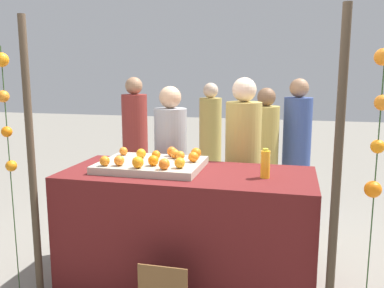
# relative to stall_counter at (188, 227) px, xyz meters

# --- Properties ---
(ground_plane) EXTENTS (24.00, 24.00, 0.00)m
(ground_plane) POSITION_rel_stall_counter_xyz_m (0.00, 0.00, -0.47)
(ground_plane) COLOR gray
(stall_counter) EXTENTS (2.00, 0.87, 0.93)m
(stall_counter) POSITION_rel_stall_counter_xyz_m (0.00, 0.00, 0.00)
(stall_counter) COLOR #5B1919
(stall_counter) RESTS_ON ground_plane
(orange_tray) EXTENTS (0.83, 0.64, 0.06)m
(orange_tray) POSITION_rel_stall_counter_xyz_m (-0.32, 0.04, 0.50)
(orange_tray) COLOR #B2AD99
(orange_tray) RESTS_ON stall_counter
(orange_0) EXTENTS (0.08, 0.08, 0.08)m
(orange_0) POSITION_rel_stall_counter_xyz_m (-0.16, 0.21, 0.57)
(orange_0) COLOR orange
(orange_0) RESTS_ON orange_tray
(orange_1) EXTENTS (0.08, 0.08, 0.08)m
(orange_1) POSITION_rel_stall_counter_xyz_m (-0.45, 0.14, 0.57)
(orange_1) COLOR orange
(orange_1) RESTS_ON orange_tray
(orange_2) EXTENTS (0.08, 0.08, 0.08)m
(orange_2) POSITION_rel_stall_counter_xyz_m (-0.10, 0.15, 0.57)
(orange_2) COLOR orange
(orange_2) RESTS_ON orange_tray
(orange_3) EXTENTS (0.08, 0.08, 0.08)m
(orange_3) POSITION_rel_stall_counter_xyz_m (-0.25, -0.11, 0.57)
(orange_3) COLOR orange
(orange_3) RESTS_ON orange_tray
(orange_4) EXTENTS (0.09, 0.09, 0.09)m
(orange_4) POSITION_rel_stall_counter_xyz_m (-0.34, -0.21, 0.57)
(orange_4) COLOR orange
(orange_4) RESTS_ON orange_tray
(orange_5) EXTENTS (0.08, 0.08, 0.08)m
(orange_5) POSITION_rel_stall_counter_xyz_m (-0.22, 0.28, 0.57)
(orange_5) COLOR orange
(orange_5) RESTS_ON orange_tray
(orange_6) EXTENTS (0.07, 0.07, 0.07)m
(orange_6) POSITION_rel_stall_counter_xyz_m (-0.31, 0.13, 0.56)
(orange_6) COLOR orange
(orange_6) RESTS_ON orange_tray
(orange_7) EXTENTS (0.07, 0.07, 0.07)m
(orange_7) POSITION_rel_stall_counter_xyz_m (-0.64, 0.23, 0.56)
(orange_7) COLOR orange
(orange_7) RESTS_ON orange_tray
(orange_8) EXTENTS (0.08, 0.08, 0.08)m
(orange_8) POSITION_rel_stall_counter_xyz_m (-0.03, -0.14, 0.57)
(orange_8) COLOR orange
(orange_8) RESTS_ON orange_tray
(orange_9) EXTENTS (0.09, 0.09, 0.09)m
(orange_9) POSITION_rel_stall_counter_xyz_m (0.01, 0.26, 0.57)
(orange_9) COLOR orange
(orange_9) RESTS_ON orange_tray
(orange_10) EXTENTS (0.08, 0.08, 0.08)m
(orange_10) POSITION_rel_stall_counter_xyz_m (-0.62, -0.20, 0.57)
(orange_10) COLOR orange
(orange_10) RESTS_ON orange_tray
(orange_11) EXTENTS (0.08, 0.08, 0.08)m
(orange_11) POSITION_rel_stall_counter_xyz_m (-0.51, -0.17, 0.57)
(orange_11) COLOR orange
(orange_11) RESTS_ON orange_tray
(orange_12) EXTENTS (0.08, 0.08, 0.08)m
(orange_12) POSITION_rel_stall_counter_xyz_m (0.02, 0.10, 0.57)
(orange_12) COLOR orange
(orange_12) RESTS_ON orange_tray
(orange_13) EXTENTS (0.09, 0.09, 0.09)m
(orange_13) POSITION_rel_stall_counter_xyz_m (-0.13, -0.21, 0.57)
(orange_13) COLOR orange
(orange_13) RESTS_ON orange_tray
(juice_bottle) EXTENTS (0.07, 0.07, 0.23)m
(juice_bottle) POSITION_rel_stall_counter_xyz_m (0.61, -0.04, 0.57)
(juice_bottle) COLOR #F9A921
(juice_bottle) RESTS_ON stall_counter
(vendor_left) EXTENTS (0.32, 0.32, 1.59)m
(vendor_left) POSITION_rel_stall_counter_xyz_m (-0.35, 0.71, 0.27)
(vendor_left) COLOR #99999E
(vendor_left) RESTS_ON ground_plane
(vendor_right) EXTENTS (0.34, 0.34, 1.67)m
(vendor_right) POSITION_rel_stall_counter_xyz_m (0.36, 0.72, 0.31)
(vendor_right) COLOR tan
(vendor_right) RESTS_ON ground_plane
(crowd_person_0) EXTENTS (0.31, 0.31, 1.55)m
(crowd_person_0) POSITION_rel_stall_counter_xyz_m (0.51, 1.63, 0.25)
(crowd_person_0) COLOR tan
(crowd_person_0) RESTS_ON ground_plane
(crowd_person_1) EXTENTS (0.33, 0.33, 1.65)m
(crowd_person_1) POSITION_rel_stall_counter_xyz_m (-1.20, 1.92, 0.30)
(crowd_person_1) COLOR maroon
(crowd_person_1) RESTS_ON ground_plane
(crowd_person_2) EXTENTS (0.31, 0.31, 1.57)m
(crowd_person_2) POSITION_rel_stall_counter_xyz_m (-0.32, 2.58, 0.26)
(crowd_person_2) COLOR tan
(crowd_person_2) RESTS_ON ground_plane
(crowd_person_3) EXTENTS (0.33, 0.33, 1.65)m
(crowd_person_3) POSITION_rel_stall_counter_xyz_m (0.86, 1.88, 0.30)
(crowd_person_3) COLOR #384C8C
(crowd_person_3) RESTS_ON ground_plane
(canopy_post_left) EXTENTS (0.06, 0.06, 2.13)m
(canopy_post_left) POSITION_rel_stall_counter_xyz_m (-1.08, -0.47, 0.60)
(canopy_post_left) COLOR #473828
(canopy_post_left) RESTS_ON ground_plane
(canopy_post_right) EXTENTS (0.06, 0.06, 2.13)m
(canopy_post_right) POSITION_rel_stall_counter_xyz_m (1.08, -0.47, 0.60)
(canopy_post_right) COLOR #473828
(canopy_post_right) RESTS_ON ground_plane
(garland_strand_left) EXTENTS (0.10, 0.10, 1.91)m
(garland_strand_left) POSITION_rel_stall_counter_xyz_m (-1.26, -0.48, 1.00)
(garland_strand_left) COLOR #2D4C23
(garland_strand_left) RESTS_ON ground_plane
(garland_strand_right) EXTENTS (0.11, 0.11, 1.91)m
(garland_strand_right) POSITION_rel_stall_counter_xyz_m (1.29, -0.50, 0.93)
(garland_strand_right) COLOR #2D4C23
(garland_strand_right) RESTS_ON ground_plane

